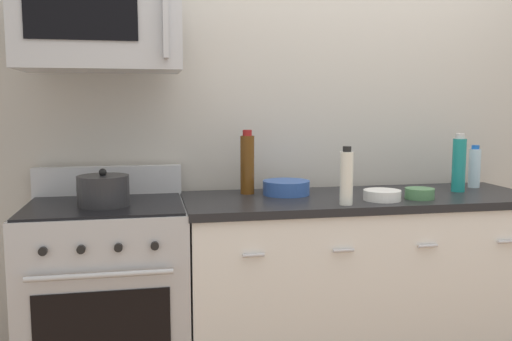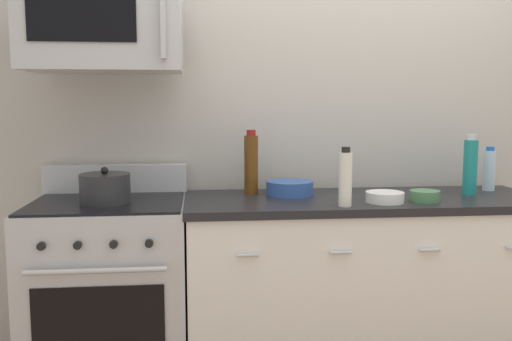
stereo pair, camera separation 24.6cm
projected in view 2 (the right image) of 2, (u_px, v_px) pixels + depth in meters
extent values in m
cube|color=#B7B2A8|center=(346.00, 112.00, 3.18)|extent=(4.94, 0.10, 2.70)
cube|color=white|center=(363.00, 288.00, 2.89)|extent=(1.82, 0.62, 0.88)
cube|color=black|center=(365.00, 201.00, 2.83)|extent=(1.85, 0.65, 0.04)
cylinder|color=silver|center=(248.00, 255.00, 2.47)|extent=(0.10, 0.02, 0.02)
cylinder|color=silver|center=(340.00, 253.00, 2.52)|extent=(0.10, 0.02, 0.02)
cylinder|color=silver|center=(430.00, 250.00, 2.56)|extent=(0.10, 0.02, 0.02)
cube|color=#B7BABF|center=(110.00, 293.00, 2.75)|extent=(0.76, 0.64, 0.91)
cube|color=black|center=(99.00, 319.00, 2.43)|extent=(0.58, 0.01, 0.30)
cylinder|color=#B7BABF|center=(96.00, 271.00, 2.38)|extent=(0.61, 0.02, 0.02)
cube|color=#B7BABF|center=(116.00, 180.00, 2.98)|extent=(0.76, 0.06, 0.16)
cube|color=black|center=(107.00, 203.00, 2.70)|extent=(0.73, 0.61, 0.01)
cylinder|color=black|center=(41.00, 246.00, 2.36)|extent=(0.04, 0.02, 0.04)
cylinder|color=black|center=(78.00, 245.00, 2.38)|extent=(0.04, 0.02, 0.04)
cylinder|color=black|center=(114.00, 244.00, 2.39)|extent=(0.04, 0.02, 0.04)
cylinder|color=black|center=(149.00, 243.00, 2.41)|extent=(0.04, 0.02, 0.04)
cube|color=#B7BABF|center=(103.00, 30.00, 2.65)|extent=(0.74, 0.40, 0.40)
cube|color=black|center=(81.00, 16.00, 2.44)|extent=(0.48, 0.01, 0.22)
cube|color=#B7BABF|center=(163.00, 24.00, 2.46)|extent=(0.02, 0.04, 0.30)
cylinder|color=#59330F|center=(251.00, 165.00, 2.93)|extent=(0.07, 0.07, 0.31)
cylinder|color=maroon|center=(251.00, 133.00, 2.91)|extent=(0.05, 0.05, 0.03)
cylinder|color=silver|center=(489.00, 171.00, 3.04)|extent=(0.07, 0.07, 0.22)
cylinder|color=blue|center=(490.00, 149.00, 3.03)|extent=(0.04, 0.04, 0.02)
cylinder|color=#197F7A|center=(470.00, 167.00, 2.90)|extent=(0.07, 0.07, 0.29)
cylinder|color=beige|center=(472.00, 137.00, 2.88)|extent=(0.05, 0.05, 0.03)
cylinder|color=silver|center=(345.00, 179.00, 2.57)|extent=(0.06, 0.06, 0.25)
cylinder|color=black|center=(346.00, 150.00, 2.55)|extent=(0.04, 0.04, 0.03)
cylinder|color=#477A4C|center=(425.00, 196.00, 2.71)|extent=(0.15, 0.15, 0.05)
torus|color=#477A4C|center=(425.00, 191.00, 2.70)|extent=(0.15, 0.15, 0.01)
cylinder|color=#477A4C|center=(424.00, 201.00, 2.71)|extent=(0.08, 0.08, 0.01)
cylinder|color=#2D519E|center=(290.00, 188.00, 2.90)|extent=(0.25, 0.25, 0.07)
torus|color=#2D519E|center=(290.00, 182.00, 2.89)|extent=(0.25, 0.25, 0.01)
cylinder|color=#2D519E|center=(290.00, 194.00, 2.90)|extent=(0.14, 0.14, 0.01)
cylinder|color=white|center=(385.00, 197.00, 2.68)|extent=(0.19, 0.19, 0.05)
torus|color=white|center=(385.00, 193.00, 2.68)|extent=(0.19, 0.19, 0.01)
cylinder|color=white|center=(385.00, 201.00, 2.68)|extent=(0.10, 0.10, 0.01)
cylinder|color=#262628|center=(105.00, 188.00, 2.64)|extent=(0.24, 0.24, 0.14)
sphere|color=black|center=(104.00, 171.00, 2.63)|extent=(0.04, 0.04, 0.04)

